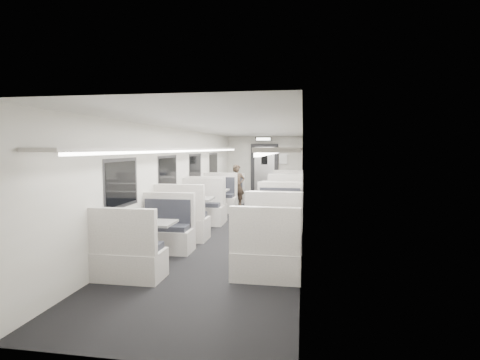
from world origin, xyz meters
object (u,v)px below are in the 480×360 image
(booth_right_c, at_px, (277,222))
(passenger, at_px, (237,186))
(booth_left_c, at_px, (193,214))
(booth_right_a, at_px, (286,195))
(booth_left_d, at_px, (150,242))
(exit_sign, at_px, (263,139))
(booth_right_b, at_px, (284,204))
(booth_left_a, at_px, (226,196))
(vestibule_door, at_px, (264,170))
(booth_right_d, at_px, (271,242))
(booth_left_b, at_px, (212,203))

(booth_right_c, relative_size, passenger, 1.52)
(booth_left_c, xyz_separation_m, booth_right_c, (2.00, -0.58, -0.02))
(booth_right_c, bearing_deg, booth_right_a, 90.00)
(booth_left_d, height_order, exit_sign, exit_sign)
(booth_left_c, bearing_deg, booth_right_b, 47.55)
(booth_left_a, distance_m, booth_right_c, 4.85)
(booth_right_b, xyz_separation_m, vestibule_door, (-1.00, 4.47, 0.68))
(booth_left_a, relative_size, passenger, 1.38)
(booth_left_a, distance_m, booth_right_d, 6.31)
(booth_right_a, relative_size, booth_right_c, 1.00)
(booth_right_d, xyz_separation_m, vestibule_door, (-1.00, 8.81, 0.67))
(booth_left_d, relative_size, vestibule_door, 0.97)
(booth_left_d, height_order, vestibule_door, vestibule_door)
(booth_left_c, xyz_separation_m, exit_sign, (1.00, 6.17, 1.88))
(booth_left_c, bearing_deg, passenger, 83.49)
(booth_left_c, distance_m, booth_left_d, 2.50)
(booth_left_d, distance_m, booth_right_d, 2.03)
(booth_left_a, height_order, booth_right_a, booth_right_a)
(booth_left_d, bearing_deg, booth_right_a, 73.01)
(booth_left_d, bearing_deg, booth_left_b, 90.00)
(booth_right_b, relative_size, booth_right_d, 0.98)
(vestibule_door, bearing_deg, exit_sign, -90.00)
(vestibule_door, bearing_deg, booth_right_b, -77.39)
(booth_right_c, height_order, passenger, passenger)
(booth_right_b, bearing_deg, booth_right_c, -90.00)
(booth_right_c, relative_size, vestibule_door, 1.02)
(booth_left_b, xyz_separation_m, booth_right_c, (2.00, -2.43, -0.01))
(booth_left_b, distance_m, booth_left_c, 1.85)
(booth_left_c, relative_size, booth_right_a, 1.05)
(vestibule_door, distance_m, exit_sign, 1.33)
(booth_right_c, bearing_deg, vestibule_door, 97.87)
(booth_left_a, xyz_separation_m, exit_sign, (1.00, 2.33, 1.93))
(booth_right_d, relative_size, passenger, 1.48)
(booth_left_b, height_order, booth_right_c, booth_left_b)
(booth_left_a, bearing_deg, booth_right_d, -71.53)
(passenger, relative_size, vestibule_door, 0.67)
(booth_right_a, bearing_deg, passenger, -164.90)
(exit_sign, bearing_deg, booth_right_d, -83.15)
(booth_left_d, bearing_deg, exit_sign, 83.42)
(booth_right_a, relative_size, vestibule_door, 1.02)
(booth_right_d, height_order, vestibule_door, vestibule_door)
(vestibule_door, bearing_deg, passenger, -100.93)
(booth_left_a, xyz_separation_m, booth_left_b, (0.00, -1.98, 0.05))
(booth_left_a, distance_m, passenger, 0.59)
(booth_left_c, relative_size, booth_right_b, 1.10)
(booth_left_c, distance_m, booth_right_b, 2.96)
(booth_left_a, height_order, booth_left_d, booth_left_d)
(booth_left_b, height_order, booth_right_b, booth_left_b)
(booth_left_d, relative_size, booth_right_c, 0.96)
(passenger, distance_m, vestibule_door, 3.12)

